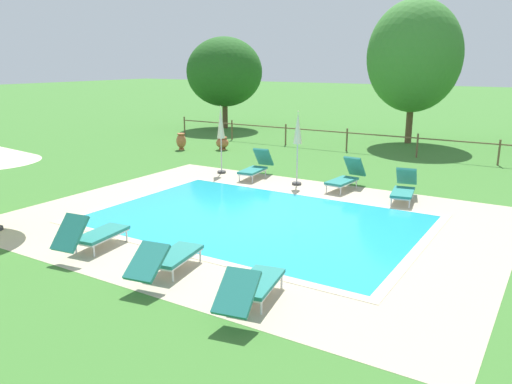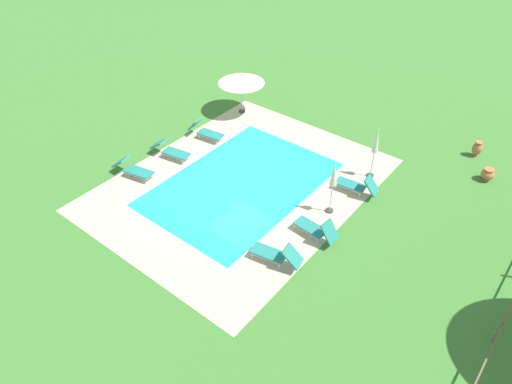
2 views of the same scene
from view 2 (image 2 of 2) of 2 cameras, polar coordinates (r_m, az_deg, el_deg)
ground_plane at (r=20.76m, az=-1.80°, el=0.99°), size 160.00×160.00×0.00m
pool_deck_paving at (r=20.76m, az=-1.80°, el=1.00°), size 12.40×9.75×0.01m
swimming_pool_water at (r=20.76m, az=-1.80°, el=1.00°), size 8.34×5.68×0.01m
pool_coping_rim at (r=20.76m, az=-1.80°, el=1.01°), size 8.82×6.16×0.01m
sun_lounger_north_near_steps at (r=22.64m, az=-10.36°, el=5.01°), size 0.93×2.09×0.81m
sun_lounger_north_mid at (r=23.84m, az=-6.15°, el=7.39°), size 0.84×1.95×0.96m
sun_lounger_north_far at (r=17.03m, az=2.41°, el=-7.62°), size 0.93×2.01×0.92m
sun_lounger_north_end at (r=21.75m, az=-14.75°, el=2.73°), size 0.97×2.08×0.84m
sun_lounger_south_near_corner at (r=20.50m, az=12.19°, el=0.82°), size 0.80×1.90×0.99m
sun_lounger_south_far at (r=18.10m, az=7.33°, el=-4.49°), size 0.76×1.88×1.00m
patio_umbrella_open_foreground at (r=25.38m, az=-1.82°, el=13.65°), size 2.49×2.49×2.23m
patio_umbrella_closed_row_west at (r=18.47m, az=9.49°, el=1.78°), size 0.32×0.32×2.51m
patio_umbrella_closed_row_centre at (r=20.90m, az=14.48°, el=5.72°), size 0.32×0.32×2.52m
terracotta_urn_near_fence at (r=24.70m, az=25.44°, el=4.83°), size 0.46×0.46×0.79m
terracotta_urn_by_tree at (r=23.22m, az=26.49°, el=1.98°), size 0.59×0.59×0.61m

